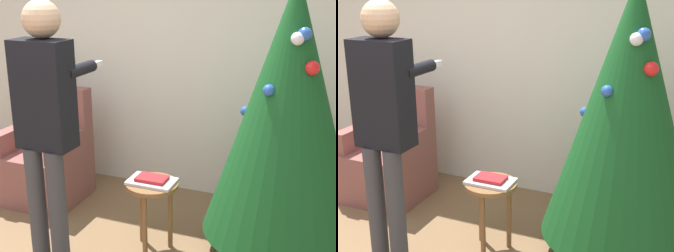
% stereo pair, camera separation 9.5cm
% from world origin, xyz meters
% --- Properties ---
extents(wall_back, '(8.00, 0.06, 2.70)m').
position_xyz_m(wall_back, '(0.00, 2.23, 1.35)').
color(wall_back, silver).
rests_on(wall_back, ground_plane).
extents(christmas_tree, '(1.10, 1.10, 1.96)m').
position_xyz_m(christmas_tree, '(1.20, 1.45, 1.07)').
color(christmas_tree, brown).
rests_on(christmas_tree, ground_plane).
extents(armchair, '(0.67, 0.63, 0.99)m').
position_xyz_m(armchair, '(-0.89, 1.59, 0.35)').
color(armchair, brown).
rests_on(armchair, ground_plane).
extents(person_standing, '(0.39, 0.57, 1.80)m').
position_xyz_m(person_standing, '(-0.21, 0.72, 1.08)').
color(person_standing, '#38383D').
rests_on(person_standing, ground_plane).
extents(side_stool, '(0.38, 0.38, 0.53)m').
position_xyz_m(side_stool, '(0.34, 1.15, 0.43)').
color(side_stool, brown).
rests_on(side_stool, ground_plane).
extents(laptop, '(0.33, 0.22, 0.02)m').
position_xyz_m(laptop, '(0.34, 1.15, 0.54)').
color(laptop, silver).
rests_on(laptop, side_stool).
extents(book, '(0.22, 0.14, 0.02)m').
position_xyz_m(book, '(0.34, 1.15, 0.56)').
color(book, '#B21E23').
rests_on(book, laptop).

